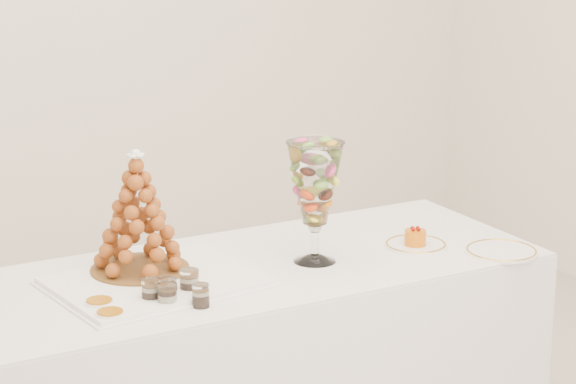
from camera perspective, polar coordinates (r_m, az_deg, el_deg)
buffet_table at (r=3.62m, az=-1.69°, el=-8.92°), size 1.86×0.83×0.69m
lace_tray at (r=3.35m, az=-6.72°, el=-4.54°), size 0.61×0.47×0.02m
macaron_vase at (r=3.46m, az=1.39°, el=0.38°), size 0.18×0.18×0.38m
cake_plate at (r=3.69m, az=6.51°, el=-2.69°), size 0.20×0.20×0.01m
spare_plate at (r=3.67m, az=10.79°, el=-2.98°), size 0.23×0.23×0.01m
verrine_a at (r=3.19m, az=-6.97°, el=-5.04°), size 0.06×0.06×0.07m
verrine_b at (r=3.19m, az=-6.13°, el=-5.00°), size 0.07×0.07×0.07m
verrine_c at (r=3.25m, az=-5.03°, el=-4.58°), size 0.06×0.06×0.08m
verrine_d at (r=3.16m, az=-6.16°, el=-5.24°), size 0.07×0.07×0.07m
verrine_e at (r=3.16m, az=-4.45°, el=-5.27°), size 0.06×0.06×0.07m
ramekin_back at (r=3.18m, az=-9.56°, el=-5.69°), size 0.08×0.08×0.03m
ramekin_front at (r=3.10m, az=-9.02°, el=-6.26°), size 0.08×0.08×0.02m
croquembouche at (r=3.37m, az=-7.64°, el=-1.02°), size 0.30×0.30×0.37m
mousse_cake at (r=3.67m, az=6.48°, el=-2.30°), size 0.07×0.07×0.06m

